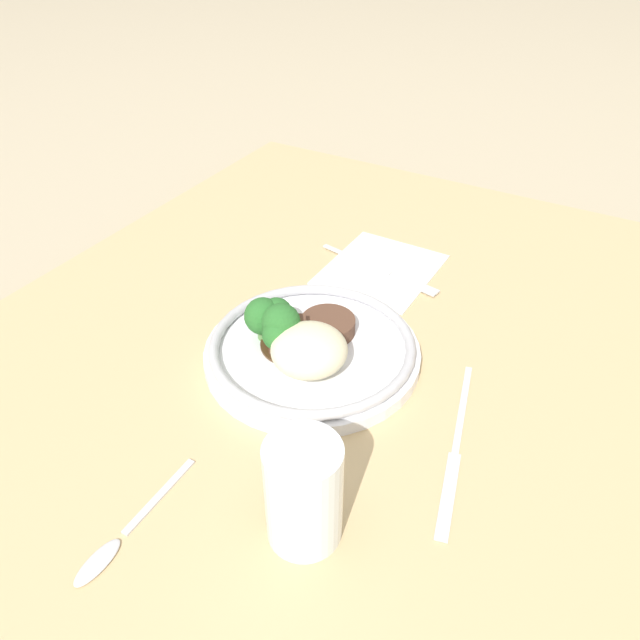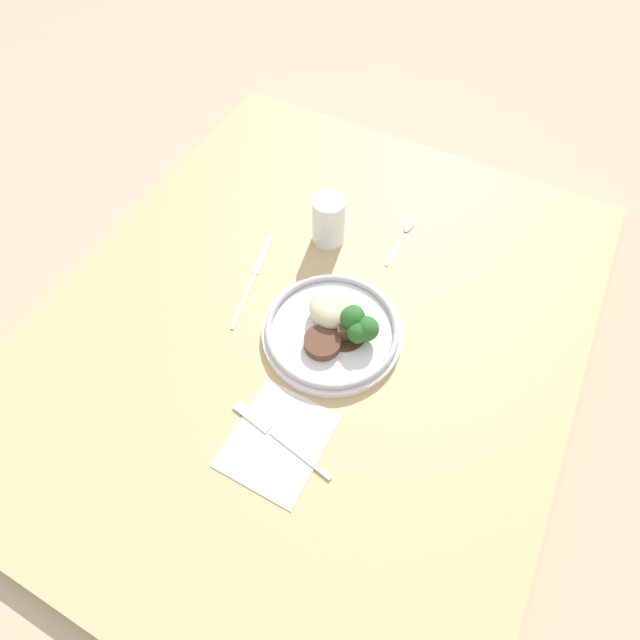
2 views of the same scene
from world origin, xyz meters
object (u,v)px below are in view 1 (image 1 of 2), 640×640
at_px(knife, 456,449).
at_px(spoon, 114,544).
at_px(plate, 307,345).
at_px(fork, 389,273).
at_px(juice_glass, 304,498).

distance_m(knife, spoon, 0.32).
height_order(plate, spoon, plate).
bearing_deg(spoon, fork, 176.54).
xyz_separation_m(juice_glass, fork, (-0.41, -0.11, -0.04)).
bearing_deg(fork, plate, -80.86).
relative_size(plate, juice_glass, 2.40).
bearing_deg(knife, juice_glass, -41.52).
bearing_deg(juice_glass, spoon, -55.09).
bearing_deg(plate, knife, 77.10).
bearing_deg(fork, spoon, -82.05).
height_order(plate, fork, plate).
relative_size(juice_glass, knife, 0.45).
xyz_separation_m(juice_glass, knife, (-0.15, 0.08, -0.04)).
bearing_deg(juice_glass, knife, 151.45).
distance_m(fork, spoon, 0.50).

